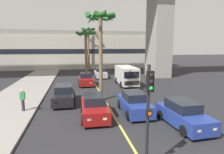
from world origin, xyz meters
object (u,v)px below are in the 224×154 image
Objects in this scene: pedestrian_mid_block at (23,100)px; palm_tree_mid_median at (101,27)px; car_queue_sixth at (100,73)px; traffic_light_median_near at (149,104)px; car_queue_front at (86,79)px; delivery_van at (126,75)px; car_queue_third at (134,103)px; car_queue_fifth at (64,95)px; palm_tree_far_median at (86,41)px; palm_tree_near_median at (88,36)px; car_queue_second at (94,107)px; car_queue_fourth at (183,115)px.

palm_tree_mid_median is at bearing 19.79° from pedestrian_mid_block.
car_queue_sixth is 23.55m from traffic_light_median_near.
pedestrian_mid_block is (-6.47, 8.21, -1.72)m from traffic_light_median_near.
palm_tree_mid_median is at bearing -82.84° from car_queue_front.
traffic_light_median_near is at bearing -51.74° from pedestrian_mid_block.
car_queue_front is 0.99× the size of car_queue_sixth.
delivery_van is 3.27× the size of pedestrian_mid_block.
pedestrian_mid_block is (-8.06, 1.67, 0.28)m from car_queue_third.
pedestrian_mid_block reaches higher than car_queue_fifth.
pedestrian_mid_block is at bearing -140.28° from delivery_van.
palm_tree_far_median is (0.70, 9.34, 5.18)m from car_queue_front.
car_queue_sixth is (5.06, 13.27, 0.00)m from car_queue_fifth.
car_queue_front is at bearing -95.98° from palm_tree_near_median.
car_queue_third is at bearing 5.78° from car_queue_second.
car_queue_third is at bearing 76.34° from traffic_light_median_near.
car_queue_second and car_queue_sixth have the same top height.
palm_tree_near_median is at bearing 86.13° from car_queue_second.
car_queue_front is 18.12m from palm_tree_near_median.
palm_tree_far_median is at bearing 117.82° from car_queue_sixth.
car_queue_fourth is at bearing -52.21° from car_queue_third.
traffic_light_median_near is 10.59m from pedestrian_mid_block.
car_queue_sixth is 0.53× the size of palm_tree_mid_median.
car_queue_fourth is 2.57× the size of pedestrian_mid_block.
car_queue_fourth is 31.84m from palm_tree_near_median.
pedestrian_mid_block is at bearing 158.76° from car_queue_second.
delivery_van is 17.28m from traffic_light_median_near.
car_queue_fifth is at bearing -100.26° from palm_tree_far_median.
car_queue_fourth is at bearing -58.68° from palm_tree_mid_median.
delivery_van is (2.27, 10.25, 0.57)m from car_queue_third.
car_queue_fifth is at bearing -175.20° from palm_tree_mid_median.
traffic_light_median_near is (-1.45, -23.42, 1.99)m from car_queue_sixth.
car_queue_third is 21.38m from palm_tree_far_median.
car_queue_sixth is at bearing 69.13° from car_queue_fifth.
car_queue_third is 2.54× the size of pedestrian_mid_block.
car_queue_third is at bearing -102.46° from delivery_van.
car_queue_third is (2.82, -11.30, 0.00)m from car_queue_front.
car_queue_fifth is 0.78× the size of delivery_van.
palm_tree_near_median reaches higher than pedestrian_mid_block.
palm_tree_near_median is 5.51× the size of pedestrian_mid_block.
palm_tree_far_median reaches higher than car_queue_sixth.
pedestrian_mid_block is at bearing -107.41° from palm_tree_far_median.
palm_tree_far_median is at bearing 91.11° from traffic_light_median_near.
palm_tree_far_median reaches higher than car_queue_second.
car_queue_third is at bearing -11.72° from pedestrian_mid_block.
palm_tree_near_median reaches higher than palm_tree_far_median.
car_queue_third is at bearing -89.54° from car_queue_sixth.
palm_tree_mid_median is (3.31, 0.28, 5.86)m from car_queue_fifth.
traffic_light_median_near reaches higher than car_queue_fourth.
car_queue_front is 0.99× the size of car_queue_fourth.
car_queue_fifth is (-2.22, 3.92, 0.00)m from car_queue_second.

